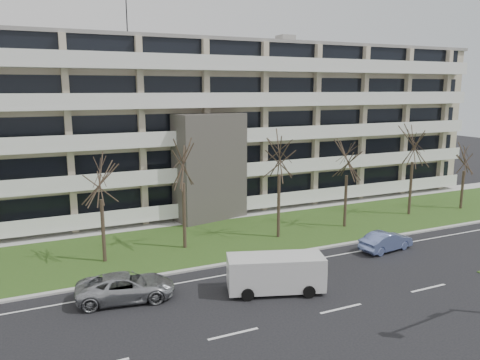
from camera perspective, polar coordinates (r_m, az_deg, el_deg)
name	(u,v)px	position (r m, az deg, el deg)	size (l,w,h in m)	color
ground	(341,309)	(25.26, 12.20, -15.09)	(160.00, 160.00, 0.00)	black
grass_verge	(237,236)	(35.68, -0.42, -6.86)	(90.00, 10.00, 0.06)	#2B511B
curb	(267,257)	(31.43, 3.37, -9.36)	(90.00, 0.35, 0.12)	#B2B2AD
sidewalk	(211,218)	(40.55, -3.61, -4.65)	(90.00, 2.00, 0.08)	#B2B2AD
lane_edge_line	(279,265)	(30.23, 4.72, -10.34)	(90.00, 0.12, 0.01)	white
apartment_building	(184,125)	(45.59, -6.84, 6.73)	(60.50, 15.10, 18.75)	#B2A58A
silver_pickup	(126,287)	(26.09, -13.73, -12.55)	(2.36, 5.13, 1.43)	#A2A5A9
blue_sedan	(386,241)	(34.11, 17.37, -7.13)	(1.41, 4.04, 1.33)	#7589CB
white_van	(277,270)	(26.20, 4.51, -10.93)	(5.62, 3.51, 2.05)	silver
tree_2	(100,174)	(30.44, -16.72, 0.65)	(3.71, 3.71, 7.41)	#382B21
tree_3	(183,157)	(31.88, -6.99, 2.85)	(4.18, 4.18, 8.36)	#382B21
tree_4	(280,150)	(34.15, 4.85, 3.72)	(4.29, 4.29, 8.58)	#382B21
tree_5	(348,155)	(37.78, 12.97, 3.00)	(3.79, 3.79, 7.58)	#382B21
tree_6	(414,141)	(43.16, 20.44, 4.49)	(4.23, 4.23, 8.46)	#382B21
tree_7	(465,156)	(47.38, 25.78, 2.67)	(3.21, 3.21, 6.42)	#382B21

